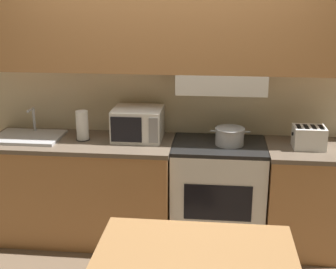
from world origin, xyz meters
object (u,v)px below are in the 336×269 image
object	(u,v)px
stove_range	(218,193)
cooking_pot	(230,136)
toaster	(309,137)
sink_basin	(28,136)
paper_towel_roll	(82,126)
microwave	(138,124)

from	to	relation	value
stove_range	cooking_pot	bearing A→B (deg)	-7.51
toaster	sink_basin	world-z (taller)	sink_basin
stove_range	sink_basin	bearing A→B (deg)	-179.33
cooking_pot	toaster	bearing A→B (deg)	-1.67
toaster	sink_basin	xyz separation A→B (m)	(-2.31, 0.01, -0.07)
stove_range	sink_basin	size ratio (longest dim) A/B	1.60
sink_basin	paper_towel_roll	distance (m)	0.48
toaster	microwave	bearing A→B (deg)	176.06
microwave	toaster	size ratio (longest dim) A/B	1.57
stove_range	cooking_pot	xyz separation A→B (m)	(0.08, -0.01, 0.52)
microwave	toaster	distance (m)	1.39
toaster	paper_towel_roll	size ratio (longest dim) A/B	1.04
stove_range	cooking_pot	world-z (taller)	cooking_pot
cooking_pot	sink_basin	bearing A→B (deg)	-179.72
microwave	paper_towel_roll	distance (m)	0.46
sink_basin	toaster	bearing A→B (deg)	-0.24
paper_towel_roll	cooking_pot	bearing A→B (deg)	-0.23
cooking_pot	paper_towel_roll	bearing A→B (deg)	179.77
stove_range	paper_towel_roll	bearing A→B (deg)	-179.71
paper_towel_roll	microwave	bearing A→B (deg)	8.98
toaster	sink_basin	bearing A→B (deg)	179.76
toaster	paper_towel_roll	distance (m)	1.84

